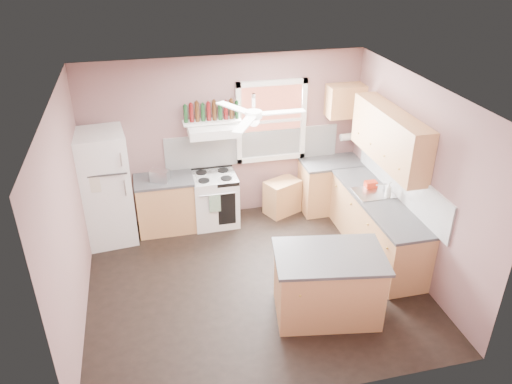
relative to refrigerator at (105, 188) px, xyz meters
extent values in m
plane|color=black|center=(1.95, -1.60, -0.89)|extent=(4.50, 4.50, 0.00)
plane|color=white|center=(1.95, -1.60, 1.81)|extent=(4.50, 4.50, 0.00)
cube|color=#7C5957|center=(1.95, 0.42, 0.46)|extent=(4.50, 0.05, 2.70)
cube|color=#7C5957|center=(4.22, -1.60, 0.46)|extent=(0.05, 4.00, 2.70)
cube|color=#7C5957|center=(-0.32, -1.60, 0.46)|extent=(0.05, 4.00, 2.70)
cube|color=white|center=(2.40, 0.38, 0.28)|extent=(2.90, 0.03, 0.55)
cube|color=white|center=(4.18, -1.30, 0.28)|extent=(0.03, 2.60, 0.55)
cube|color=brown|center=(2.70, 0.38, 0.71)|extent=(1.00, 0.02, 1.20)
cube|color=white|center=(2.70, 0.35, 0.71)|extent=(1.16, 0.07, 1.36)
cube|color=white|center=(0.00, 0.00, 0.00)|extent=(0.83, 0.81, 1.79)
cube|color=tan|center=(0.89, 0.10, -0.46)|extent=(0.90, 0.60, 0.86)
cube|color=#3D3D3F|center=(0.89, 0.10, -0.01)|extent=(0.92, 0.62, 0.04)
cube|color=silver|center=(0.84, 0.03, 0.10)|extent=(0.32, 0.25, 0.18)
cube|color=white|center=(1.69, 0.10, -0.46)|extent=(0.72, 0.65, 0.86)
cube|color=white|center=(1.72, 0.15, 0.73)|extent=(0.78, 0.50, 0.14)
cube|color=white|center=(1.72, 0.27, 0.83)|extent=(0.90, 0.26, 0.03)
cube|color=tan|center=(2.85, 0.15, -0.61)|extent=(0.67, 0.57, 0.56)
cube|color=tan|center=(3.70, 0.10, -0.46)|extent=(1.00, 0.60, 0.86)
cube|color=tan|center=(3.90, -1.30, -0.46)|extent=(0.60, 2.20, 0.86)
cube|color=#3D3D3F|center=(3.70, 0.10, -0.01)|extent=(1.02, 0.62, 0.04)
cube|color=#3D3D3F|center=(3.89, -1.30, -0.01)|extent=(0.62, 2.22, 0.04)
cube|color=silver|center=(3.89, -1.10, 0.00)|extent=(0.55, 0.45, 0.03)
cylinder|color=silver|center=(4.05, -1.10, 0.08)|extent=(0.03, 0.03, 0.14)
cube|color=tan|center=(4.03, -1.10, 0.89)|extent=(0.33, 1.80, 0.76)
cube|color=tan|center=(3.90, 0.23, 1.01)|extent=(0.60, 0.33, 0.52)
cylinder|color=white|center=(4.02, 0.26, 0.36)|extent=(0.26, 0.12, 0.12)
cube|color=tan|center=(2.70, -2.44, -0.46)|extent=(1.38, 1.00, 0.86)
cube|color=#3D3D3F|center=(2.70, -2.44, -0.01)|extent=(1.46, 1.08, 0.04)
cylinder|color=white|center=(1.95, -1.60, 1.56)|extent=(0.20, 0.20, 0.08)
imported|color=silver|center=(4.03, -1.28, 0.13)|extent=(0.12, 0.12, 0.24)
cube|color=red|center=(3.92, -0.92, 0.06)|extent=(0.18, 0.12, 0.10)
cylinder|color=#143819|center=(1.32, 0.27, 0.98)|extent=(0.06, 0.06, 0.27)
cylinder|color=#590F0F|center=(1.41, 0.27, 0.99)|extent=(0.06, 0.06, 0.29)
cylinder|color=#3F230F|center=(1.50, 0.27, 1.00)|extent=(0.06, 0.06, 0.31)
cylinder|color=#143819|center=(1.59, 0.27, 0.98)|extent=(0.06, 0.06, 0.27)
cylinder|color=#590F0F|center=(1.68, 0.27, 0.99)|extent=(0.06, 0.06, 0.29)
cylinder|color=#3F230F|center=(1.76, 0.27, 1.00)|extent=(0.06, 0.06, 0.31)
cylinder|color=#143819|center=(1.85, 0.27, 0.98)|extent=(0.06, 0.06, 0.27)
cylinder|color=#590F0F|center=(1.94, 0.27, 0.99)|extent=(0.06, 0.06, 0.29)
cylinder|color=#3F230F|center=(2.03, 0.27, 1.00)|extent=(0.06, 0.06, 0.31)
cylinder|color=#143819|center=(2.12, 0.27, 0.98)|extent=(0.06, 0.06, 0.27)
camera|label=1|loc=(0.69, -7.03, 3.51)|focal=35.00mm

